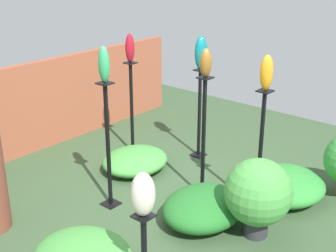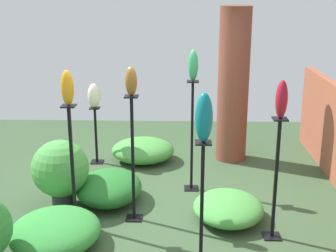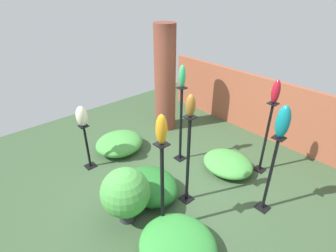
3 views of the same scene
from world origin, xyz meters
name	(u,v)px [view 1 (image 1 of 3)]	position (x,y,z in m)	size (l,w,h in m)	color
ground_plane	(175,204)	(0.00, 0.00, 0.00)	(8.00, 8.00, 0.00)	#385133
brick_wall_back	(40,106)	(0.00, 2.75, 0.70)	(5.60, 0.12, 1.40)	#9E5138
pedestal_ruby	(132,112)	(0.79, 1.52, 0.66)	(0.20, 0.20, 1.44)	black
pedestal_jade	(108,151)	(-0.53, 0.61, 0.73)	(0.20, 0.20, 1.58)	black
pedestal_amber	(260,156)	(0.58, -0.82, 0.70)	(0.20, 0.20, 1.51)	black
pedestal_bronze	(203,143)	(0.39, -0.12, 0.74)	(0.20, 0.20, 1.58)	black
pedestal_teal	(199,117)	(1.36, 0.67, 0.63)	(0.20, 0.20, 1.36)	black
art_vase_ruby	(130,48)	(0.79, 1.52, 1.65)	(0.14, 0.13, 0.42)	maroon
art_vase_jade	(104,64)	(-0.53, 0.61, 1.79)	(0.12, 0.13, 0.42)	#2D9356
art_vase_amber	(267,73)	(0.58, -0.82, 1.71)	(0.14, 0.15, 0.40)	orange
art_vase_ivory	(143,194)	(-1.53, -0.93, 1.13)	(0.21, 0.20, 0.39)	beige
art_vase_bronze	(206,63)	(0.39, -0.12, 1.75)	(0.14, 0.14, 0.34)	brown
art_vase_teal	(201,53)	(1.36, 0.67, 1.60)	(0.19, 0.17, 0.49)	#0F727A
potted_plant_near_pillar	(258,193)	(0.07, -1.10, 0.52)	(0.74, 0.74, 0.91)	#2D2D33
foliage_bed_east	(135,161)	(0.36, 1.05, 0.15)	(0.99, 0.88, 0.30)	#479942
foliage_bed_west	(284,185)	(1.04, -0.94, 0.18)	(1.09, 1.01, 0.35)	#338C38
foliage_bed_rear	(203,207)	(-0.10, -0.51, 0.20)	(1.05, 0.88, 0.39)	#236B28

